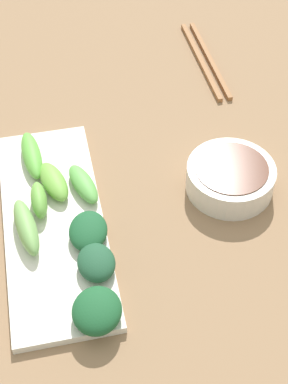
{
  "coord_description": "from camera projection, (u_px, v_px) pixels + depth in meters",
  "views": [
    {
      "loc": [
        0.1,
        0.54,
        0.65
      ],
      "look_at": [
        -0.01,
        0.02,
        0.05
      ],
      "focal_mm": 54.89,
      "sensor_mm": 36.0,
      "label": 1
    }
  ],
  "objects": [
    {
      "name": "broccoli_leafy_2",
      "position": [
        88.0,
        231.0,
        0.77
      ],
      "size": [
        0.06,
        0.07,
        0.02
      ],
      "primitive_type": "ellipsoid",
      "rotation": [
        0.0,
        0.0,
        -0.19
      ],
      "color": "#1B542E",
      "rests_on": "serving_plate"
    },
    {
      "name": "tabletop",
      "position": [
        132.0,
        203.0,
        0.84
      ],
      "size": [
        2.1,
        2.1,
        0.02
      ],
      "primitive_type": "cube",
      "color": "#8E6D4E",
      "rests_on": "ground"
    },
    {
      "name": "broccoli_stalk_1",
      "position": [
        26.0,
        227.0,
        0.77
      ],
      "size": [
        0.04,
        0.1,
        0.03
      ],
      "primitive_type": "ellipsoid",
      "rotation": [
        0.0,
        0.0,
        0.15
      ],
      "color": "#78AE5B",
      "rests_on": "serving_plate"
    },
    {
      "name": "sauce_bowl",
      "position": [
        230.0,
        177.0,
        0.83
      ],
      "size": [
        0.13,
        0.13,
        0.04
      ],
      "color": "silver",
      "rests_on": "tabletop"
    },
    {
      "name": "broccoli_leafy_7",
      "position": [
        97.0,
        311.0,
        0.68
      ],
      "size": [
        0.07,
        0.08,
        0.03
      ],
      "primitive_type": "ellipsoid",
      "rotation": [
        0.0,
        0.0,
        -0.25
      ],
      "color": "#1B532C",
      "rests_on": "serving_plate"
    },
    {
      "name": "broccoli_stalk_5",
      "position": [
        54.0,
        182.0,
        0.83
      ],
      "size": [
        0.05,
        0.08,
        0.02
      ],
      "primitive_type": "ellipsoid",
      "rotation": [
        0.0,
        0.0,
        0.25
      ],
      "color": "#6FB042",
      "rests_on": "serving_plate"
    },
    {
      "name": "broccoli_stalk_6",
      "position": [
        83.0,
        184.0,
        0.82
      ],
      "size": [
        0.05,
        0.08,
        0.02
      ],
      "primitive_type": "ellipsoid",
      "rotation": [
        0.0,
        0.0,
        0.27
      ],
      "color": "#5FAD4D",
      "rests_on": "serving_plate"
    },
    {
      "name": "serving_plate",
      "position": [
        54.0,
        223.0,
        0.8
      ],
      "size": [
        0.13,
        0.36,
        0.01
      ],
      "primitive_type": "cube",
      "color": "silver",
      "rests_on": "tabletop"
    },
    {
      "name": "broccoli_stalk_4",
      "position": [
        32.0,
        155.0,
        0.86
      ],
      "size": [
        0.03,
        0.1,
        0.02
      ],
      "primitive_type": "ellipsoid",
      "rotation": [
        0.0,
        0.0,
        0.08
      ],
      "color": "#60B442",
      "rests_on": "serving_plate"
    },
    {
      "name": "chopsticks",
      "position": [
        205.0,
        60.0,
        1.05
      ],
      "size": [
        0.03,
        0.23,
        0.01
      ],
      "rotation": [
        0.0,
        0.0,
        0.02
      ],
      "color": "#935F36",
      "rests_on": "tabletop"
    },
    {
      "name": "broccoli_leafy_0",
      "position": [
        96.0,
        263.0,
        0.73
      ],
      "size": [
        0.05,
        0.06,
        0.03
      ],
      "primitive_type": "ellipsoid",
      "rotation": [
        0.0,
        0.0,
        0.06
      ],
      "color": "#204F33",
      "rests_on": "serving_plate"
    },
    {
      "name": "broccoli_stalk_3",
      "position": [
        39.0,
        203.0,
        0.79
      ],
      "size": [
        0.02,
        0.06,
        0.03
      ],
      "primitive_type": "ellipsoid",
      "rotation": [
        0.0,
        0.0,
        0.02
      ],
      "color": "#6BB045",
      "rests_on": "serving_plate"
    }
  ]
}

